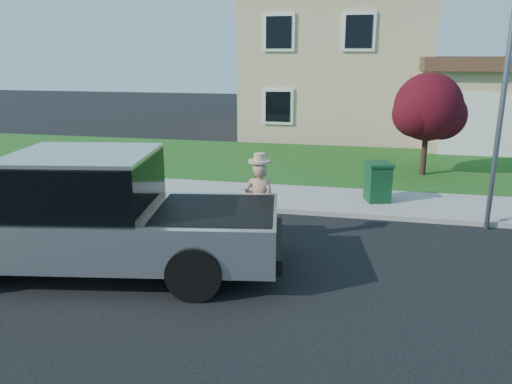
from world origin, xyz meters
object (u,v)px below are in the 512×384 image
ornamental_tree (429,110)px  street_lamp (504,105)px  pickup_truck (95,217)px  trash_bin (378,181)px  woman (259,201)px

ornamental_tree → street_lamp: (0.89, -4.77, 0.62)m
street_lamp → ornamental_tree: bearing=76.5°
ornamental_tree → street_lamp: street_lamp is taller
ornamental_tree → street_lamp: size_ratio=0.65×
pickup_truck → ornamental_tree: ornamental_tree is taller
ornamental_tree → pickup_truck: bearing=-127.0°
trash_bin → street_lamp: (2.37, -1.29, 2.07)m
woman → ornamental_tree: (3.87, 6.61, 1.21)m
woman → ornamental_tree: ornamental_tree is taller
woman → ornamental_tree: 7.76m
woman → street_lamp: 5.42m
trash_bin → street_lamp: size_ratio=0.21×
trash_bin → street_lamp: street_lamp is taller
trash_bin → woman: bearing=-142.5°
trash_bin → pickup_truck: bearing=-149.6°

